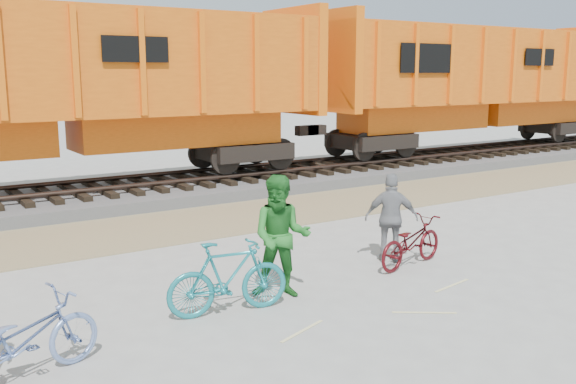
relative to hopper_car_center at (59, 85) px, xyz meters
name	(u,v)px	position (x,y,z in m)	size (l,w,h in m)	color
ground	(327,299)	(1.49, -9.00, -3.01)	(120.00, 120.00, 0.00)	#9E9E99
gravel_strip	(178,225)	(1.49, -3.50, -3.00)	(120.00, 3.00, 0.02)	#927D5A
ballast_bed	(124,194)	(1.49, 0.00, -2.86)	(120.00, 4.00, 0.30)	slate
track	(124,182)	(1.49, 0.00, -2.53)	(120.00, 2.60, 0.24)	black
hopper_car_center	(59,85)	(0.00, 0.00, 0.00)	(14.00, 3.13, 4.65)	black
hopper_car_right	(477,81)	(15.00, 0.00, 0.00)	(14.00, 3.13, 4.65)	black
bicycle_blue	(22,340)	(-2.81, -9.27, -2.53)	(0.63, 1.80, 0.95)	#6C87C1
bicycle_teal	(228,277)	(-0.01, -8.72, -2.48)	(0.49, 1.74, 1.05)	#1A7B84
bicycle_maroon	(411,242)	(3.68, -8.46, -2.58)	(0.57, 1.64, 0.86)	#440B10
person_man	(281,237)	(0.99, -8.52, -2.09)	(0.90, 0.70, 1.84)	#1F6823
person_woman	(391,218)	(3.58, -8.06, -2.22)	(0.93, 0.39, 1.58)	gray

